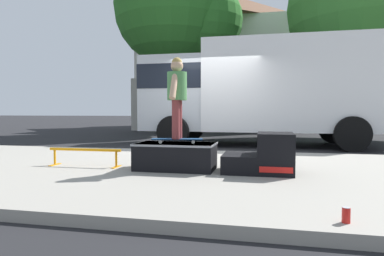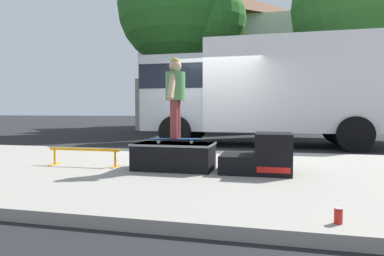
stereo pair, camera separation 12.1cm
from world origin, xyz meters
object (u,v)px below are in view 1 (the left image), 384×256
object	(u,v)px
skateboard	(177,139)
soda_can	(346,215)
street_tree_neighbour	(179,11)
skate_box	(176,155)
skater_kid	(177,91)
street_tree_main	(372,11)
grind_rail	(85,153)
kicker_ramp	(264,156)
box_truck	(258,89)

from	to	relation	value
skateboard	soda_can	size ratio (longest dim) A/B	6.38
skateboard	street_tree_neighbour	size ratio (longest dim) A/B	0.10
soda_can	skate_box	bearing A→B (deg)	132.93
skater_kid	street_tree_main	size ratio (longest dim) A/B	0.16
grind_rail	skateboard	size ratio (longest dim) A/B	1.58
grind_rail	street_tree_neighbour	size ratio (longest dim) A/B	0.15
kicker_ramp	soda_can	bearing A→B (deg)	-73.16
street_tree_main	skater_kid	bearing A→B (deg)	-120.38
skater_kid	street_tree_main	bearing A→B (deg)	59.62
skateboard	box_truck	world-z (taller)	box_truck
skater_kid	soda_can	xyz separation A→B (m)	(1.96, -2.13, -1.15)
kicker_ramp	grind_rail	world-z (taller)	kicker_ramp
soda_can	box_truck	distance (m)	7.64
grind_rail	street_tree_neighbour	xyz separation A→B (m)	(-0.95, 10.04, 5.25)
skate_box	kicker_ramp	world-z (taller)	kicker_ramp
skate_box	skateboard	bearing A→B (deg)	8.13
kicker_ramp	street_tree_neighbour	bearing A→B (deg)	110.90
grind_rail	street_tree_neighbour	distance (m)	11.37
skate_box	skateboard	xyz separation A→B (m)	(0.02, 0.00, 0.25)
kicker_ramp	skater_kid	world-z (taller)	skater_kid
kicker_ramp	skater_kid	bearing A→B (deg)	179.85
grind_rail	soda_can	size ratio (longest dim) A/B	10.05
skater_kid	soda_can	distance (m)	3.12
skate_box	street_tree_main	distance (m)	11.27
kicker_ramp	skater_kid	size ratio (longest dim) A/B	0.81
box_truck	street_tree_main	xyz separation A→B (m)	(4.11, 3.62, 3.08)
grind_rail	skateboard	distance (m)	1.58
grind_rail	street_tree_main	size ratio (longest dim) A/B	0.16
soda_can	street_tree_neighbour	distance (m)	14.03
skater_kid	skate_box	bearing A→B (deg)	-171.87
skater_kid	soda_can	size ratio (longest dim) A/B	9.86
grind_rail	soda_can	bearing A→B (deg)	-31.04
kicker_ramp	box_truck	world-z (taller)	box_truck
skateboard	box_truck	distance (m)	5.54
grind_rail	box_truck	world-z (taller)	box_truck
skate_box	box_truck	world-z (taller)	box_truck
street_tree_neighbour	box_truck	bearing A→B (deg)	-52.37
soda_can	street_tree_neighbour	world-z (taller)	street_tree_neighbour
skate_box	kicker_ramp	distance (m)	1.34
grind_rail	box_truck	bearing A→B (deg)	63.27
skater_kid	box_truck	bearing A→B (deg)	78.07
skate_box	skateboard	world-z (taller)	skateboard
grind_rail	box_truck	size ratio (longest dim) A/B	0.18
skate_box	soda_can	xyz separation A→B (m)	(1.98, -2.13, -0.16)
soda_can	grind_rail	bearing A→B (deg)	148.96
street_tree_neighbour	soda_can	bearing A→B (deg)	-69.80
skate_box	kicker_ramp	bearing A→B (deg)	-0.01
soda_can	kicker_ramp	bearing A→B (deg)	106.84
skate_box	street_tree_neighbour	xyz separation A→B (m)	(-2.49, 10.03, 5.24)
skateboard	street_tree_neighbour	xyz separation A→B (m)	(-2.51, 10.02, 5.00)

